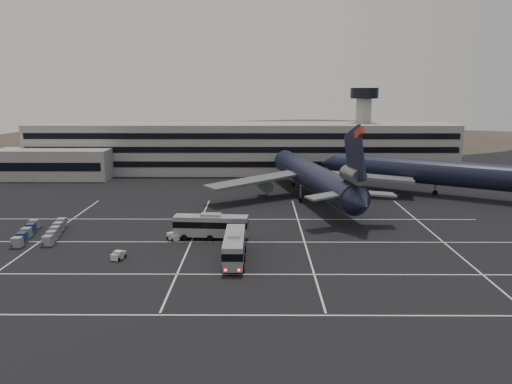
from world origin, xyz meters
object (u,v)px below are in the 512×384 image
trijet_main (313,177)px  uld_cluster (41,232)px  bus_far (211,225)px  tug_a (118,255)px  bus_near (234,246)px

trijet_main → uld_cluster: trijet_main is taller
bus_far → tug_a: bearing=133.1°
tug_a → uld_cluster: size_ratio=0.18×
tug_a → uld_cluster: (-15.67, 10.90, 0.18)m
bus_far → trijet_main: bearing=-30.2°
bus_far → uld_cluster: (-28.00, 0.95, -1.50)m
tug_a → uld_cluster: bearing=162.4°
tug_a → bus_far: bearing=56.2°
tug_a → uld_cluster: 19.09m
trijet_main → bus_far: (-19.44, -28.40, -2.95)m
trijet_main → tug_a: size_ratio=23.26×
uld_cluster → trijet_main: bearing=30.1°
bus_near → bus_far: bearing=111.7°
bus_near → bus_far: size_ratio=0.99×
trijet_main → tug_a: trijet_main is taller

